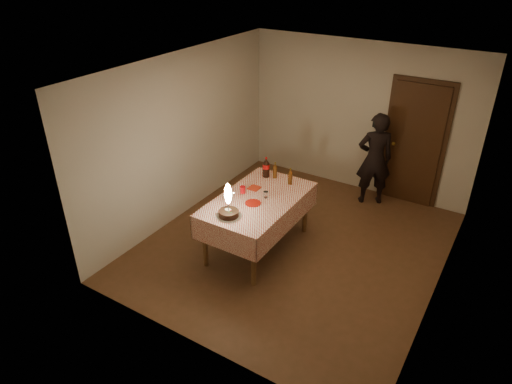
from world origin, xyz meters
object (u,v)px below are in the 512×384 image
red_plate (253,203)px  red_cup (243,190)px  clear_cup (266,195)px  cola_bottle (266,167)px  birthday_cake (229,208)px  amber_bottle_right (290,177)px  photographer (375,159)px  amber_bottle_left (275,171)px  dining_table (258,205)px

red_plate → red_cup: 0.33m
clear_cup → cola_bottle: (-0.33, 0.56, 0.11)m
birthday_cake → amber_bottle_right: (0.25, 1.21, -0.01)m
red_cup → photographer: bearing=61.0°
red_cup → amber_bottle_right: size_ratio=0.39×
red_plate → amber_bottle_left: 0.84m
birthday_cake → amber_bottle_left: 1.27m
red_plate → photographer: photographer is taller
amber_bottle_left → amber_bottle_right: 0.30m
clear_cup → amber_bottle_left: 0.63m
dining_table → birthday_cake: 0.65m
red_cup → clear_cup: bearing=9.1°
clear_cup → amber_bottle_right: amber_bottle_right is taller
birthday_cake → photographer: photographer is taller
amber_bottle_right → birthday_cake: bearing=-101.7°
photographer → cola_bottle: bearing=-127.3°
red_cup → amber_bottle_right: amber_bottle_right is taller
red_plate → amber_bottle_left: bearing=98.7°
dining_table → amber_bottle_right: 0.68m
dining_table → birthday_cake: size_ratio=3.59×
amber_bottle_right → amber_bottle_left: bearing=168.5°
cola_bottle → photographer: size_ratio=0.20×
birthday_cake → red_plate: (0.09, 0.45, -0.12)m
red_cup → cola_bottle: 0.62m
red_plate → clear_cup: clear_cup is taller
birthday_cake → amber_bottle_left: size_ratio=1.88×
birthday_cake → red_plate: size_ratio=2.18×
cola_bottle → amber_bottle_left: 0.14m
dining_table → red_plate: size_ratio=7.82×
birthday_cake → amber_bottle_right: birthday_cake is taller
red_plate → amber_bottle_right: (0.16, 0.77, 0.11)m
birthday_cake → photographer: 2.96m
clear_cup → photographer: 2.26m
birthday_cake → clear_cup: bearing=77.1°
dining_table → amber_bottle_left: bearing=99.5°
cola_bottle → clear_cup: bearing=-59.5°
photographer → birthday_cake: bearing=-109.8°
dining_table → photographer: 2.37m
birthday_cake → clear_cup: size_ratio=5.32×
clear_cup → dining_table: bearing=-135.3°
photographer → red_plate: bearing=-111.4°
red_cup → amber_bottle_left: amber_bottle_left is taller
red_cup → photographer: photographer is taller
cola_bottle → photographer: 1.95m
cola_bottle → amber_bottle_right: size_ratio=1.25×
dining_table → cola_bottle: (-0.25, 0.64, 0.26)m
dining_table → red_cup: (-0.27, 0.02, 0.16)m
red_cup → cola_bottle: cola_bottle is taller
clear_cup → amber_bottle_right: bearing=79.9°
birthday_cake → cola_bottle: bearing=97.9°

